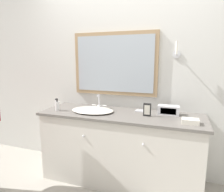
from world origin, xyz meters
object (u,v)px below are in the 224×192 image
(soap_bottle, at_px, (57,106))
(appliance_box, at_px, (169,110))
(sink_basin, at_px, (93,110))
(picture_frame, at_px, (147,110))

(soap_bottle, bearing_deg, appliance_box, 11.48)
(sink_basin, height_order, appliance_box, sink_basin)
(appliance_box, bearing_deg, soap_bottle, -168.52)
(soap_bottle, bearing_deg, picture_frame, 6.00)
(soap_bottle, relative_size, appliance_box, 0.65)
(sink_basin, relative_size, picture_frame, 3.51)
(soap_bottle, height_order, appliance_box, soap_bottle)
(picture_frame, bearing_deg, soap_bottle, -174.00)
(soap_bottle, xyz_separation_m, appliance_box, (1.30, 0.26, -0.01))
(soap_bottle, relative_size, picture_frame, 1.04)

